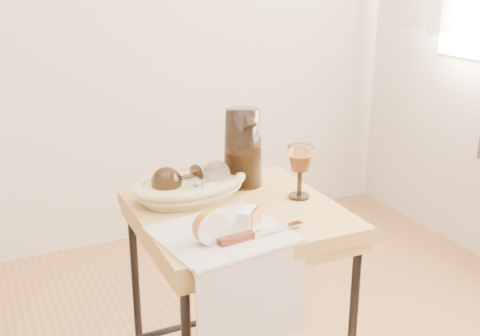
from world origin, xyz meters
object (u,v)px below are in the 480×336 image
pitcher (243,147)px  table_knife (258,232)px  goblet_lying_a (180,178)px  apple_half (209,226)px  side_table (237,315)px  goblet_lying_b (207,179)px  bread_basket (191,188)px  wine_goblet (300,172)px  tea_towel (222,234)px

pitcher → table_knife: 0.39m
goblet_lying_a → apple_half: bearing=65.3°
side_table → goblet_lying_a: 0.43m
pitcher → apple_half: (-0.25, -0.33, -0.07)m
goblet_lying_a → goblet_lying_b: bearing=139.0°
bread_basket → pitcher: 0.20m
side_table → goblet_lying_a: bearing=128.4°
goblet_lying_a → apple_half: 0.31m
wine_goblet → table_knife: bearing=-140.2°
side_table → goblet_lying_b: bearing=110.1°
tea_towel → table_knife: 0.09m
goblet_lying_b → table_knife: bearing=-121.2°
pitcher → bread_basket: bearing=-179.4°
bread_basket → wine_goblet: size_ratio=1.99×
tea_towel → wine_goblet: (0.29, 0.13, 0.07)m
side_table → tea_towel: size_ratio=2.23×
side_table → tea_towel: bearing=-126.7°
goblet_lying_b → goblet_lying_a: bearing=123.6°
pitcher → tea_towel: bearing=-133.2°
goblet_lying_a → wine_goblet: (0.30, -0.15, 0.02)m
tea_towel → goblet_lying_a: 0.29m
tea_towel → wine_goblet: wine_goblet is taller
side_table → table_knife: size_ratio=2.91×
pitcher → apple_half: 0.42m
apple_half → table_knife: (0.12, -0.02, -0.03)m
bread_basket → goblet_lying_a: bearing=143.0°
tea_towel → goblet_lying_b: size_ratio=2.28×
pitcher → table_knife: bearing=-119.4°
pitcher → wine_goblet: (0.10, -0.17, -0.04)m
apple_half → goblet_lying_b: bearing=60.1°
goblet_lying_a → wine_goblet: bearing=136.6°
wine_goblet → table_knife: wine_goblet is taller
side_table → table_knife: (-0.03, -0.19, 0.35)m
bread_basket → goblet_lying_a: goblet_lying_a is taller
side_table → tea_towel: 0.38m
side_table → wine_goblet: 0.46m
goblet_lying_b → pitcher: 0.16m
apple_half → wine_goblet: bearing=17.5°
apple_half → table_knife: size_ratio=0.38×
bread_basket → wine_goblet: (0.28, -0.13, 0.05)m
bread_basket → table_knife: bread_basket is taller
tea_towel → table_knife: (0.07, -0.05, 0.01)m
goblet_lying_b → apple_half: size_ratio=1.52×
wine_goblet → apple_half: 0.38m
bread_basket → goblet_lying_a: size_ratio=2.17×
bread_basket → table_knife: bearing=-91.0°
side_table → goblet_lying_a: goblet_lying_a is taller
pitcher → side_table: bearing=-130.0°
table_knife → side_table: bearing=74.2°
side_table → bread_basket: bearing=123.6°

